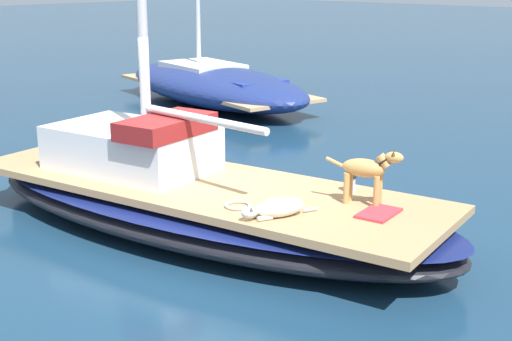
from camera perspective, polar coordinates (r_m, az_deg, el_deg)
name	(u,v)px	position (r m, az deg, el deg)	size (l,w,h in m)	color
ground_plane	(201,229)	(9.58, -4.40, -4.72)	(120.00, 120.00, 0.00)	navy
sailboat_main	(201,206)	(9.46, -4.44, -2.81)	(3.68, 7.55, 0.66)	black
cabin_house	(135,146)	(9.97, -9.67, 1.98)	(1.75, 2.43, 0.84)	silver
dog_white	(277,208)	(8.00, 1.66, -3.01)	(0.91, 0.48, 0.22)	silver
dog_tan	(367,170)	(8.43, 8.92, 0.01)	(0.39, 0.92, 0.70)	tan
deck_winch	(350,184)	(9.00, 7.56, -1.06)	(0.16, 0.16, 0.21)	#B7B7BC
coiled_rope	(238,205)	(8.36, -1.45, -2.79)	(0.32, 0.32, 0.04)	beige
deck_towel	(379,213)	(8.23, 9.79, -3.38)	(0.56, 0.36, 0.03)	#C6333D
moored_boat_starboard_side	(214,83)	(18.42, -3.39, 6.98)	(4.04, 7.43, 7.89)	navy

